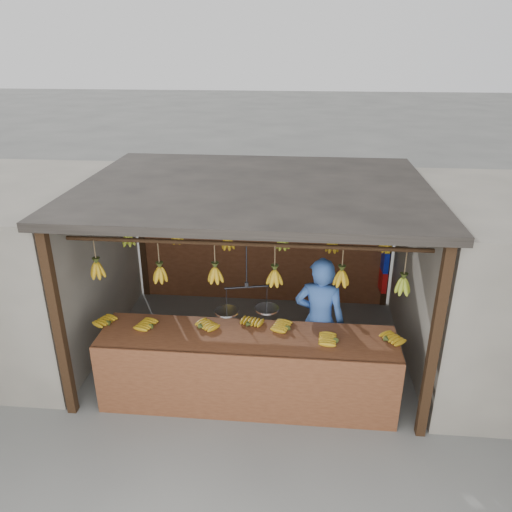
# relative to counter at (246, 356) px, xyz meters

# --- Properties ---
(ground) EXTENTS (80.00, 80.00, 0.00)m
(ground) POSITION_rel_counter_xyz_m (-0.03, 1.22, -0.71)
(ground) COLOR #5B5B57
(stall) EXTENTS (4.30, 3.30, 2.40)m
(stall) POSITION_rel_counter_xyz_m (-0.03, 1.55, 1.27)
(stall) COLOR black
(stall) RESTS_ON ground
(counter) EXTENTS (3.54, 0.78, 0.96)m
(counter) POSITION_rel_counter_xyz_m (0.00, 0.00, 0.00)
(counter) COLOR #5A301B
(counter) RESTS_ON ground
(hanging_bananas) EXTENTS (3.62, 2.24, 0.39)m
(hanging_bananas) POSITION_rel_counter_xyz_m (-0.02, 1.23, 0.91)
(hanging_bananas) COLOR #AC7F12
(hanging_bananas) RESTS_ON ground
(balance_scale) EXTENTS (0.72, 0.37, 0.83)m
(balance_scale) POSITION_rel_counter_xyz_m (-0.01, 0.22, 0.52)
(balance_scale) COLOR black
(balance_scale) RESTS_ON ground
(vendor) EXTENTS (0.67, 0.49, 1.70)m
(vendor) POSITION_rel_counter_xyz_m (0.84, 0.62, 0.14)
(vendor) COLOR #3359A5
(vendor) RESTS_ON ground
(bag_bundles) EXTENTS (0.08, 0.26, 1.28)m
(bag_bundles) POSITION_rel_counter_xyz_m (1.91, 2.57, 0.29)
(bag_bundles) COLOR #199926
(bag_bundles) RESTS_ON ground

